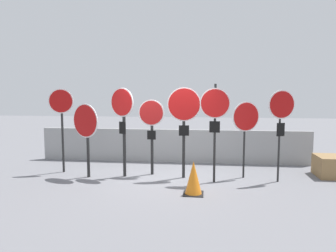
{
  "coord_description": "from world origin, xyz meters",
  "views": [
    {
      "loc": [
        1.06,
        -8.46,
        2.32
      ],
      "look_at": [
        0.08,
        0.0,
        1.4
      ],
      "focal_mm": 35.0,
      "sensor_mm": 36.0,
      "label": 1
    }
  ],
  "objects_px": {
    "stop_sign_5": "(215,112)",
    "storage_crate": "(331,166)",
    "stop_sign_1": "(86,126)",
    "stop_sign_6": "(246,121)",
    "stop_sign_0": "(61,111)",
    "stop_sign_3": "(152,123)",
    "stop_sign_2": "(123,116)",
    "stop_sign_4": "(184,114)",
    "stop_sign_7": "(281,112)",
    "traffic_cone_0": "(193,178)"
  },
  "relations": [
    {
      "from": "stop_sign_6",
      "to": "traffic_cone_0",
      "type": "distance_m",
      "value": 2.32
    },
    {
      "from": "stop_sign_0",
      "to": "storage_crate",
      "type": "bearing_deg",
      "value": -7.81
    },
    {
      "from": "stop_sign_6",
      "to": "stop_sign_7",
      "type": "xyz_separation_m",
      "value": [
        0.82,
        -0.3,
        0.24
      ]
    },
    {
      "from": "stop_sign_1",
      "to": "traffic_cone_0",
      "type": "distance_m",
      "value": 3.25
    },
    {
      "from": "stop_sign_2",
      "to": "storage_crate",
      "type": "bearing_deg",
      "value": 34.18
    },
    {
      "from": "stop_sign_2",
      "to": "stop_sign_6",
      "type": "height_order",
      "value": "stop_sign_2"
    },
    {
      "from": "stop_sign_3",
      "to": "storage_crate",
      "type": "bearing_deg",
      "value": 7.84
    },
    {
      "from": "stop_sign_3",
      "to": "storage_crate",
      "type": "height_order",
      "value": "stop_sign_3"
    },
    {
      "from": "stop_sign_1",
      "to": "stop_sign_5",
      "type": "bearing_deg",
      "value": 25.31
    },
    {
      "from": "stop_sign_0",
      "to": "traffic_cone_0",
      "type": "xyz_separation_m",
      "value": [
        3.75,
        -1.55,
        -1.38
      ]
    },
    {
      "from": "storage_crate",
      "to": "traffic_cone_0",
      "type": "bearing_deg",
      "value": -151.69
    },
    {
      "from": "stop_sign_5",
      "to": "stop_sign_6",
      "type": "relative_size",
      "value": 1.22
    },
    {
      "from": "stop_sign_2",
      "to": "stop_sign_6",
      "type": "distance_m",
      "value": 3.24
    },
    {
      "from": "stop_sign_3",
      "to": "stop_sign_4",
      "type": "height_order",
      "value": "stop_sign_4"
    },
    {
      "from": "stop_sign_3",
      "to": "traffic_cone_0",
      "type": "height_order",
      "value": "stop_sign_3"
    },
    {
      "from": "stop_sign_0",
      "to": "stop_sign_5",
      "type": "relative_size",
      "value": 0.95
    },
    {
      "from": "stop_sign_5",
      "to": "stop_sign_6",
      "type": "xyz_separation_m",
      "value": [
        0.82,
        0.52,
        -0.25
      ]
    },
    {
      "from": "stop_sign_2",
      "to": "storage_crate",
      "type": "xyz_separation_m",
      "value": [
        5.57,
        0.67,
        -1.38
      ]
    },
    {
      "from": "stop_sign_2",
      "to": "storage_crate",
      "type": "height_order",
      "value": "stop_sign_2"
    },
    {
      "from": "stop_sign_1",
      "to": "stop_sign_4",
      "type": "distance_m",
      "value": 2.61
    },
    {
      "from": "stop_sign_5",
      "to": "storage_crate",
      "type": "bearing_deg",
      "value": 22.66
    },
    {
      "from": "stop_sign_6",
      "to": "stop_sign_7",
      "type": "distance_m",
      "value": 0.91
    },
    {
      "from": "stop_sign_4",
      "to": "stop_sign_5",
      "type": "relative_size",
      "value": 0.97
    },
    {
      "from": "stop_sign_0",
      "to": "stop_sign_7",
      "type": "relative_size",
      "value": 1.02
    },
    {
      "from": "stop_sign_7",
      "to": "stop_sign_2",
      "type": "bearing_deg",
      "value": 158.61
    },
    {
      "from": "stop_sign_2",
      "to": "stop_sign_6",
      "type": "xyz_separation_m",
      "value": [
        3.23,
        0.23,
        -0.12
      ]
    },
    {
      "from": "stop_sign_0",
      "to": "stop_sign_3",
      "type": "xyz_separation_m",
      "value": [
        2.54,
        0.04,
        -0.31
      ]
    },
    {
      "from": "stop_sign_5",
      "to": "stop_sign_4",
      "type": "bearing_deg",
      "value": 163.08
    },
    {
      "from": "stop_sign_5",
      "to": "storage_crate",
      "type": "distance_m",
      "value": 3.62
    },
    {
      "from": "stop_sign_4",
      "to": "stop_sign_5",
      "type": "xyz_separation_m",
      "value": [
        0.79,
        -0.33,
        0.07
      ]
    },
    {
      "from": "stop_sign_6",
      "to": "stop_sign_2",
      "type": "bearing_deg",
      "value": 158.7
    },
    {
      "from": "traffic_cone_0",
      "to": "stop_sign_2",
      "type": "bearing_deg",
      "value": 146.24
    },
    {
      "from": "stop_sign_0",
      "to": "stop_sign_3",
      "type": "height_order",
      "value": "stop_sign_0"
    },
    {
      "from": "stop_sign_4",
      "to": "storage_crate",
      "type": "bearing_deg",
      "value": 1.08
    },
    {
      "from": "stop_sign_2",
      "to": "stop_sign_3",
      "type": "distance_m",
      "value": 0.81
    },
    {
      "from": "stop_sign_4",
      "to": "stop_sign_5",
      "type": "height_order",
      "value": "stop_sign_5"
    },
    {
      "from": "stop_sign_0",
      "to": "stop_sign_1",
      "type": "distance_m",
      "value": 1.05
    },
    {
      "from": "storage_crate",
      "to": "stop_sign_3",
      "type": "bearing_deg",
      "value": -175.62
    },
    {
      "from": "stop_sign_4",
      "to": "traffic_cone_0",
      "type": "height_order",
      "value": "stop_sign_4"
    },
    {
      "from": "stop_sign_2",
      "to": "stop_sign_7",
      "type": "xyz_separation_m",
      "value": [
        4.06,
        -0.07,
        0.12
      ]
    },
    {
      "from": "stop_sign_4",
      "to": "stop_sign_0",
      "type": "bearing_deg",
      "value": 168.49
    },
    {
      "from": "stop_sign_1",
      "to": "stop_sign_3",
      "type": "xyz_separation_m",
      "value": [
        1.67,
        0.49,
        0.06
      ]
    },
    {
      "from": "stop_sign_1",
      "to": "stop_sign_4",
      "type": "xyz_separation_m",
      "value": [
        2.57,
        0.24,
        0.33
      ]
    },
    {
      "from": "stop_sign_4",
      "to": "stop_sign_7",
      "type": "xyz_separation_m",
      "value": [
        2.43,
        -0.11,
        0.06
      ]
    },
    {
      "from": "stop_sign_2",
      "to": "stop_sign_5",
      "type": "distance_m",
      "value": 2.44
    },
    {
      "from": "stop_sign_4",
      "to": "stop_sign_7",
      "type": "bearing_deg",
      "value": -10.52
    },
    {
      "from": "stop_sign_1",
      "to": "stop_sign_6",
      "type": "relative_size",
      "value": 0.97
    },
    {
      "from": "storage_crate",
      "to": "stop_sign_7",
      "type": "bearing_deg",
      "value": -154.11
    },
    {
      "from": "stop_sign_0",
      "to": "storage_crate",
      "type": "xyz_separation_m",
      "value": [
        7.39,
        0.41,
        -1.48
      ]
    },
    {
      "from": "stop_sign_7",
      "to": "stop_sign_3",
      "type": "bearing_deg",
      "value": 153.36
    }
  ]
}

